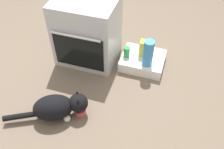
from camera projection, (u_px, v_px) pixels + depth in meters
ground at (82, 84)px, 2.57m from camera, size 8.00×8.00×0.00m
oven at (87, 31)px, 2.62m from camera, size 0.64×0.55×0.73m
pantry_cabinet at (143, 61)px, 2.73m from camera, size 0.47×0.40×0.12m
food_bowl at (80, 111)px, 2.29m from camera, size 0.11×0.11×0.08m
cat at (58, 107)px, 2.19m from camera, size 0.71×0.42×0.26m
soda_can at (127, 52)px, 2.66m from camera, size 0.07×0.07×0.12m
snack_bag at (145, 48)px, 2.65m from camera, size 0.12×0.09×0.18m
water_bottle at (148, 53)px, 2.50m from camera, size 0.11×0.11×0.30m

